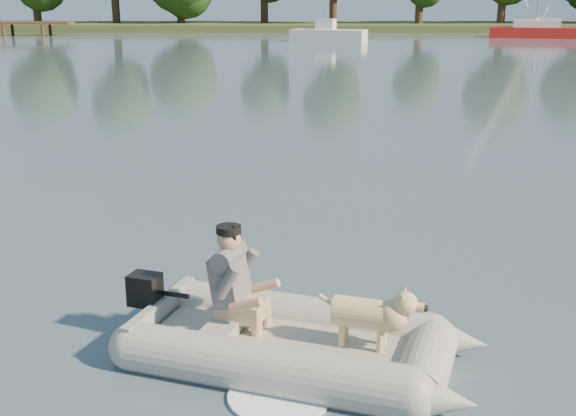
{
  "coord_description": "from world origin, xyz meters",
  "views": [
    {
      "loc": [
        0.34,
        -5.49,
        3.06
      ],
      "look_at": [
        0.27,
        2.31,
        0.75
      ],
      "focal_mm": 45.0,
      "sensor_mm": 36.0,
      "label": 1
    }
  ],
  "objects_px": {
    "man": "(232,276)",
    "dog": "(363,318)",
    "motorboat": "(329,27)",
    "dinghy": "(297,305)",
    "sailboat": "(541,31)"
  },
  "relations": [
    {
      "from": "man",
      "to": "dog",
      "type": "xyz_separation_m",
      "value": [
        1.13,
        -0.38,
        -0.23
      ]
    },
    {
      "from": "motorboat",
      "to": "dinghy",
      "type": "bearing_deg",
      "value": -74.98
    },
    {
      "from": "dinghy",
      "to": "motorboat",
      "type": "height_order",
      "value": "motorboat"
    },
    {
      "from": "man",
      "to": "dog",
      "type": "relative_size",
      "value": 1.16
    },
    {
      "from": "dinghy",
      "to": "dog",
      "type": "bearing_deg",
      "value": 4.57
    },
    {
      "from": "man",
      "to": "motorboat",
      "type": "distance_m",
      "value": 44.11
    },
    {
      "from": "man",
      "to": "dinghy",
      "type": "bearing_deg",
      "value": -4.24
    },
    {
      "from": "dinghy",
      "to": "man",
      "type": "distance_m",
      "value": 0.64
    },
    {
      "from": "sailboat",
      "to": "man",
      "type": "bearing_deg",
      "value": -94.91
    },
    {
      "from": "dinghy",
      "to": "dog",
      "type": "height_order",
      "value": "dinghy"
    },
    {
      "from": "dog",
      "to": "sailboat",
      "type": "distance_m",
      "value": 52.33
    },
    {
      "from": "dinghy",
      "to": "motorboat",
      "type": "relative_size",
      "value": 0.84
    },
    {
      "from": "dinghy",
      "to": "motorboat",
      "type": "bearing_deg",
      "value": 105.44
    },
    {
      "from": "man",
      "to": "motorboat",
      "type": "height_order",
      "value": "motorboat"
    },
    {
      "from": "dinghy",
      "to": "motorboat",
      "type": "distance_m",
      "value": 44.31
    }
  ]
}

